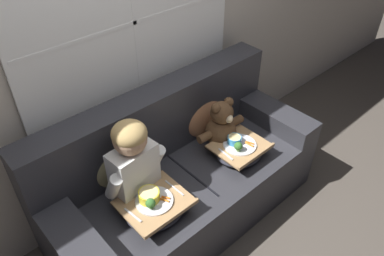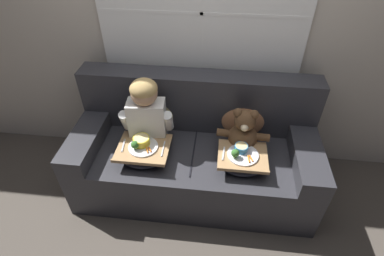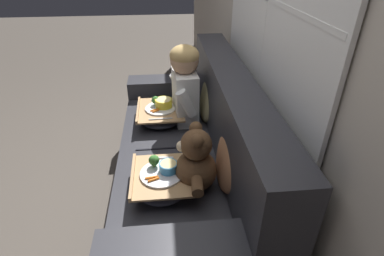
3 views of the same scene
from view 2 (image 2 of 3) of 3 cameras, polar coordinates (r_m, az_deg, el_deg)
ground_plane at (r=2.81m, az=0.38°, el=-10.76°), size 14.00×14.00×0.00m
wall_back_with_window at (r=2.46m, az=1.90°, el=19.18°), size 8.00×0.08×2.60m
couch at (r=2.59m, az=0.57°, el=-4.71°), size 1.97×0.85×0.98m
throw_pillow_behind_child at (r=2.58m, az=-7.50°, el=3.52°), size 0.40×0.19×0.42m
throw_pillow_behind_teddy at (r=2.52m, az=9.73°, el=2.32°), size 0.39×0.19×0.41m
child_figure at (r=2.36m, az=-8.75°, el=3.43°), size 0.43×0.22×0.59m
teddy_bear at (r=2.39m, az=9.73°, el=-0.95°), size 0.42×0.29×0.39m
lap_tray_child at (r=2.38m, az=-9.22°, el=-4.32°), size 0.40×0.35×0.19m
lap_tray_teddy at (r=2.32m, az=9.49°, el=-5.87°), size 0.37×0.33×0.19m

